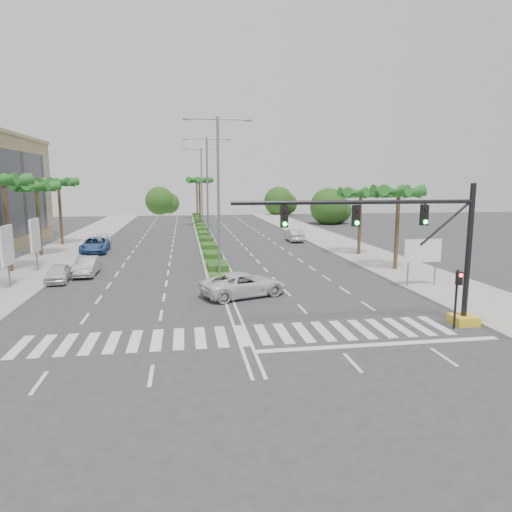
{
  "coord_description": "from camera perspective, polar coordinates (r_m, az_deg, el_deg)",
  "views": [
    {
      "loc": [
        -2.61,
        -20.72,
        7.27
      ],
      "look_at": [
        1.46,
        5.06,
        3.0
      ],
      "focal_mm": 32.0,
      "sensor_mm": 36.0,
      "label": 1
    }
  ],
  "objects": [
    {
      "name": "billboard_near",
      "position": [
        35.08,
        -28.71,
        1.09
      ],
      "size": [
        0.18,
        2.1,
        4.35
      ],
      "color": "slate",
      "rests_on": "ground"
    },
    {
      "name": "car_parked_b",
      "position": [
        38.13,
        -20.38,
        -1.19
      ],
      "size": [
        1.55,
        4.38,
        1.44
      ],
      "primitive_type": "imported",
      "rotation": [
        0.0,
        0.0,
        0.01
      ],
      "color": "#AAABAF",
      "rests_on": "ground"
    },
    {
      "name": "streetlight_mid",
      "position": [
        50.79,
        -6.1,
        8.72
      ],
      "size": [
        5.1,
        0.25,
        12.0
      ],
      "color": "slate",
      "rests_on": "ground"
    },
    {
      "name": "median",
      "position": [
        66.16,
        -6.67,
        3.0
      ],
      "size": [
        2.2,
        75.0,
        0.2
      ],
      "primitive_type": "cube",
      "color": "gray",
      "rests_on": "ground"
    },
    {
      "name": "car_right",
      "position": [
        56.3,
        4.82,
        2.62
      ],
      "size": [
        1.7,
        4.67,
        1.53
      ],
      "primitive_type": "imported",
      "rotation": [
        0.0,
        0.0,
        3.12
      ],
      "color": "silver",
      "rests_on": "ground"
    },
    {
      "name": "palm_right_far",
      "position": [
        46.03,
        12.96,
        7.37
      ],
      "size": [
        4.57,
        4.68,
        6.75
      ],
      "color": "brown",
      "rests_on": "ground"
    },
    {
      "name": "palm_median_a",
      "position": [
        75.76,
        -7.09,
        9.15
      ],
      "size": [
        4.57,
        4.68,
        8.05
      ],
      "color": "brown",
      "rests_on": "ground"
    },
    {
      "name": "median_grass",
      "position": [
        66.14,
        -6.67,
        3.11
      ],
      "size": [
        1.8,
        75.0,
        0.04
      ],
      "primitive_type": "cube",
      "color": "#2E591E",
      "rests_on": "median"
    },
    {
      "name": "palm_left_mid",
      "position": [
        41.13,
        -29.01,
        7.87
      ],
      "size": [
        4.57,
        4.68,
        7.95
      ],
      "color": "brown",
      "rests_on": "ground"
    },
    {
      "name": "ground",
      "position": [
        22.11,
        -1.72,
        -9.91
      ],
      "size": [
        160.0,
        160.0,
        0.0
      ],
      "primitive_type": "plane",
      "color": "#333335",
      "rests_on": "ground"
    },
    {
      "name": "footpath_right",
      "position": [
        45.02,
        14.46,
        -0.2
      ],
      "size": [
        6.0,
        120.0,
        0.15
      ],
      "primitive_type": "cube",
      "color": "gray",
      "rests_on": "ground"
    },
    {
      "name": "car_parked_d",
      "position": [
        52.7,
        -18.95,
        1.64
      ],
      "size": [
        2.01,
        4.91,
        1.42
      ],
      "primitive_type": "imported",
      "rotation": [
        0.0,
        0.0,
        -0.0
      ],
      "color": "white",
      "rests_on": "ground"
    },
    {
      "name": "car_parked_c",
      "position": [
        49.95,
        -19.5,
        1.29
      ],
      "size": [
        2.87,
        5.72,
        1.55
      ],
      "primitive_type": "imported",
      "rotation": [
        0.0,
        0.0,
        0.05
      ],
      "color": "#305793",
      "rests_on": "ground"
    },
    {
      "name": "streetlight_near",
      "position": [
        34.82,
        -4.72,
        8.5
      ],
      "size": [
        5.1,
        0.25,
        12.0
      ],
      "color": "slate",
      "rests_on": "ground"
    },
    {
      "name": "footpath_left",
      "position": [
        43.22,
        -25.77,
        -1.23
      ],
      "size": [
        6.0,
        120.0,
        0.15
      ],
      "primitive_type": "cube",
      "color": "gray",
      "rests_on": "ground"
    },
    {
      "name": "car_crossing",
      "position": [
        29.2,
        -1.54,
        -3.56
      ],
      "size": [
        6.11,
        4.33,
        1.55
      ],
      "primitive_type": "imported",
      "rotation": [
        0.0,
        0.0,
        1.92
      ],
      "color": "silver",
      "rests_on": "ground"
    },
    {
      "name": "pedestrian_signal",
      "position": [
        24.56,
        23.88,
        -3.8
      ],
      "size": [
        0.28,
        0.36,
        3.0
      ],
      "color": "black",
      "rests_on": "ground"
    },
    {
      "name": "billboard_far",
      "position": [
        40.73,
        -25.91,
        2.28
      ],
      "size": [
        0.18,
        2.1,
        4.35
      ],
      "color": "slate",
      "rests_on": "ground"
    },
    {
      "name": "palm_left_far",
      "position": [
        48.74,
        -25.76,
        7.47
      ],
      "size": [
        4.57,
        4.68,
        7.35
      ],
      "color": "brown",
      "rests_on": "ground"
    },
    {
      "name": "palm_left_end",
      "position": [
        56.45,
        -23.47,
        8.14
      ],
      "size": [
        4.57,
        4.68,
        7.75
      ],
      "color": "brown",
      "rests_on": "ground"
    },
    {
      "name": "palm_median_b",
      "position": [
        90.75,
        -7.42,
        9.15
      ],
      "size": [
        4.57,
        4.68,
        8.05
      ],
      "color": "brown",
      "rests_on": "ground"
    },
    {
      "name": "direction_sign",
      "position": [
        33.27,
        20.11,
        0.39
      ],
      "size": [
        2.7,
        0.11,
        3.4
      ],
      "color": "slate",
      "rests_on": "ground"
    },
    {
      "name": "palm_right_near",
      "position": [
        38.72,
        17.4,
        7.29
      ],
      "size": [
        4.57,
        4.68,
        7.05
      ],
      "color": "brown",
      "rests_on": "ground"
    },
    {
      "name": "car_parked_a",
      "position": [
        36.36,
        -23.46,
        -1.99
      ],
      "size": [
        1.73,
        3.86,
        1.29
      ],
      "primitive_type": "imported",
      "rotation": [
        0.0,
        0.0,
        0.05
      ],
      "color": "silver",
      "rests_on": "ground"
    },
    {
      "name": "signal_gantry",
      "position": [
        24.18,
        20.59,
        -0.37
      ],
      "size": [
        12.6,
        1.2,
        7.2
      ],
      "color": "gold",
      "rests_on": "ground"
    },
    {
      "name": "streetlight_far",
      "position": [
        66.77,
        -6.81,
        8.83
      ],
      "size": [
        5.1,
        0.25,
        12.0
      ],
      "color": "slate",
      "rests_on": "ground"
    }
  ]
}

